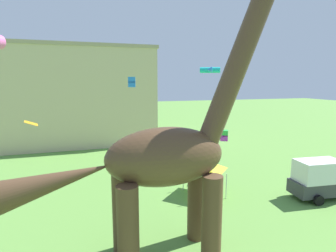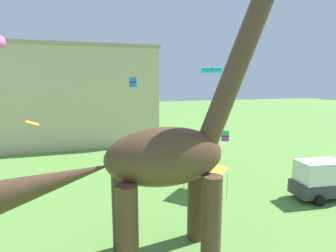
# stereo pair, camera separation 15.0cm
# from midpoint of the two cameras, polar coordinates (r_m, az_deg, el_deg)

# --- Properties ---
(dinosaur_sculpture) EXTENTS (14.70, 3.11, 15.36)m
(dinosaur_sculpture) POSITION_cam_midpoint_polar(r_m,az_deg,el_deg) (14.19, -1.03, -6.47)
(dinosaur_sculpture) COLOR #513823
(dinosaur_sculpture) RESTS_ON ground_plane
(parked_box_truck) EXTENTS (5.78, 2.65, 3.20)m
(parked_box_truck) POSITION_cam_midpoint_polar(r_m,az_deg,el_deg) (25.85, 29.85, -9.46)
(parked_box_truck) COLOR #38383D
(parked_box_truck) RESTS_ON ground_plane
(festival_canopy_tent) EXTENTS (3.15, 3.15, 3.00)m
(festival_canopy_tent) POSITION_cam_midpoint_polar(r_m,az_deg,el_deg) (23.05, 7.43, -8.13)
(festival_canopy_tent) COLOR #B2B2B7
(festival_canopy_tent) RESTS_ON ground_plane
(kite_drifting) EXTENTS (0.90, 0.90, 1.09)m
(kite_drifting) POSITION_cam_midpoint_polar(r_m,az_deg,el_deg) (29.90, -7.74, 9.12)
(kite_drifting) COLOR #287AE5
(kite_mid_right) EXTENTS (1.12, 1.43, 0.36)m
(kite_mid_right) POSITION_cam_midpoint_polar(r_m,az_deg,el_deg) (23.58, -26.92, 0.54)
(kite_mid_right) COLOR orange
(kite_near_high) EXTENTS (2.30, 2.36, 0.67)m
(kite_near_high) POSITION_cam_midpoint_polar(r_m,az_deg,el_deg) (31.59, 8.65, 11.53)
(kite_near_high) COLOR #19B2B7
(kite_high_left) EXTENTS (0.96, 0.96, 1.00)m
(kite_high_left) POSITION_cam_midpoint_polar(r_m,az_deg,el_deg) (26.41, 11.53, -1.94)
(kite_high_left) COLOR green
(background_building_block) EXTENTS (21.88, 8.87, 14.59)m
(background_building_block) POSITION_cam_midpoint_polar(r_m,az_deg,el_deg) (43.13, -17.84, 6.03)
(background_building_block) COLOR #CCB78E
(background_building_block) RESTS_ON ground_plane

